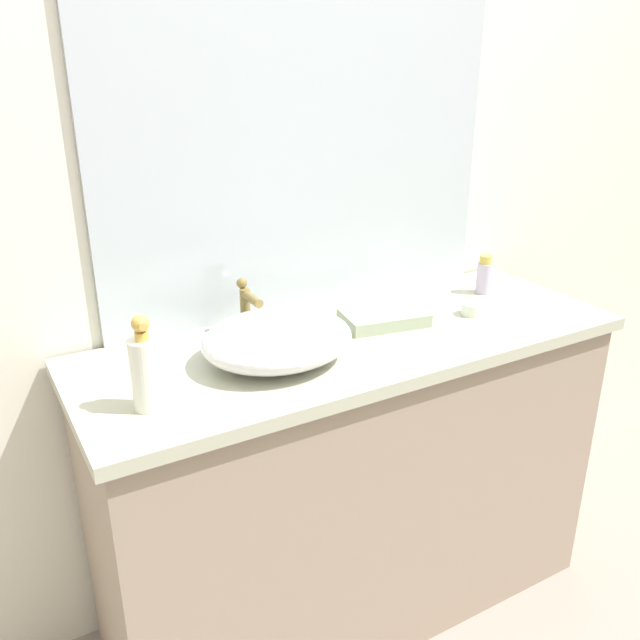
% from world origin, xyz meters
% --- Properties ---
extents(bathroom_wall_rear, '(6.00, 0.06, 2.60)m').
position_xyz_m(bathroom_wall_rear, '(0.00, 0.73, 1.30)').
color(bathroom_wall_rear, silver).
rests_on(bathroom_wall_rear, ground).
extents(vanity_counter, '(1.46, 0.53, 0.89)m').
position_xyz_m(vanity_counter, '(-0.08, 0.43, 0.45)').
color(vanity_counter, gray).
rests_on(vanity_counter, ground).
extents(wall_mirror_panel, '(1.17, 0.01, 1.12)m').
position_xyz_m(wall_mirror_panel, '(-0.08, 0.69, 1.46)').
color(wall_mirror_panel, '#B2BCC6').
rests_on(wall_mirror_panel, vanity_counter).
extents(sink_basin, '(0.37, 0.31, 0.11)m').
position_xyz_m(sink_basin, '(-0.32, 0.40, 0.95)').
color(sink_basin, silver).
rests_on(sink_basin, vanity_counter).
extents(faucet, '(0.03, 0.12, 0.15)m').
position_xyz_m(faucet, '(-0.32, 0.58, 0.98)').
color(faucet, olive).
rests_on(faucet, vanity_counter).
extents(soap_dispenser, '(0.06, 0.06, 0.21)m').
position_xyz_m(soap_dispenser, '(-0.66, 0.33, 0.98)').
color(soap_dispenser, white).
rests_on(soap_dispenser, vanity_counter).
extents(lotion_bottle, '(0.05, 0.05, 0.12)m').
position_xyz_m(lotion_bottle, '(0.44, 0.52, 0.95)').
color(lotion_bottle, silver).
rests_on(lotion_bottle, vanity_counter).
extents(candle_jar, '(0.06, 0.06, 0.03)m').
position_xyz_m(candle_jar, '(0.29, 0.40, 0.91)').
color(candle_jar, silver).
rests_on(candle_jar, vanity_counter).
extents(folded_hand_towel, '(0.24, 0.17, 0.04)m').
position_xyz_m(folded_hand_towel, '(0.03, 0.47, 0.91)').
color(folded_hand_towel, '#9EAB8F').
rests_on(folded_hand_towel, vanity_counter).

